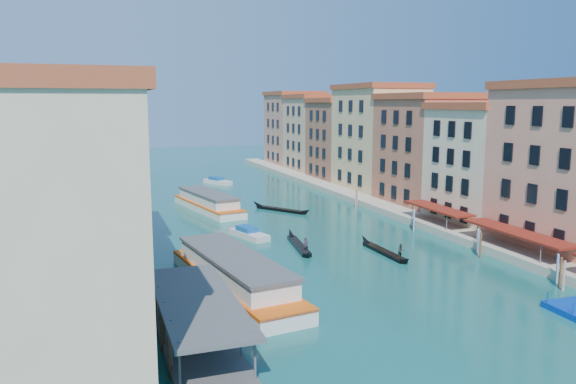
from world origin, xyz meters
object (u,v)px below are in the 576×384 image
Objects in this scene: vaporetto_near at (234,274)px; vaporetto_far at (208,202)px; vaporetto_stop at (198,328)px; gondola_fore at (299,244)px; gondola_right at (385,251)px.

vaporetto_near is 40.53m from vaporetto_far.
vaporetto_stop is 0.80× the size of vaporetto_far.
gondola_fore is at bearing 40.02° from vaporetto_near.
vaporetto_stop is at bearing -113.00° from vaporetto_far.
gondola_right is (19.54, 6.40, -1.08)m from vaporetto_near.
vaporetto_near reaches higher than gondola_fore.
vaporetto_stop is at bearing -116.68° from gondola_fore.
vaporetto_near reaches higher than vaporetto_far.
gondola_fore is at bearing 142.82° from gondola_right.
gondola_right is at bearing -78.38° from vaporetto_far.
vaporetto_near is at bearing -108.76° from vaporetto_far.
gondola_fore is 1.05× the size of gondola_right.
vaporetto_far is (10.97, 51.62, -0.09)m from vaporetto_stop.
vaporetto_far is 1.73× the size of gondola_fore.
vaporetto_near is (5.50, 11.46, 0.07)m from vaporetto_stop.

